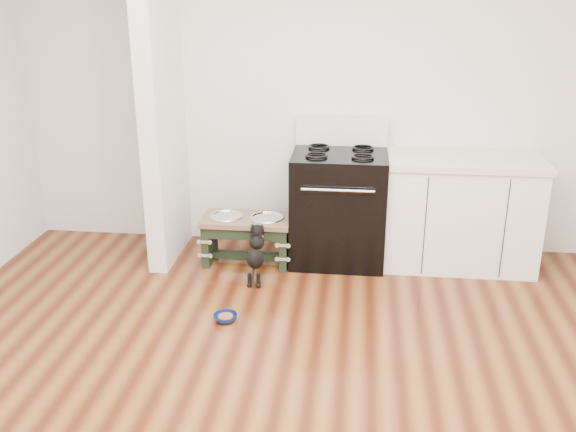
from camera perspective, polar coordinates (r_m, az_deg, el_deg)
The scene contains 8 objects.
ground at distance 3.63m, azimuth -1.28°, elevation -17.55°, with size 5.00×5.00×0.00m, color #411A0B.
room_shell at distance 2.93m, azimuth -1.53°, elevation 8.30°, with size 5.00×5.00×5.00m.
partition_wall at distance 5.26m, azimuth -11.19°, elevation 10.35°, with size 0.15×0.80×2.70m, color silver.
oven_range at distance 5.30m, azimuth 4.53°, elevation 0.98°, with size 0.76×0.69×1.14m.
cabinet_run at distance 5.38m, azimuth 15.00°, elevation 0.37°, with size 1.24×0.64×0.91m.
dog_feeder at distance 5.28m, azimuth -3.69°, elevation -1.32°, with size 0.73×0.39×0.41m.
puppy at distance 4.97m, azimuth -2.88°, elevation -3.24°, with size 0.13×0.37×0.44m.
floor_bowl at distance 4.51m, azimuth -5.58°, elevation -8.98°, with size 0.20×0.20×0.05m.
Camera 1 is at (0.40, -2.84, 2.23)m, focal length 40.00 mm.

